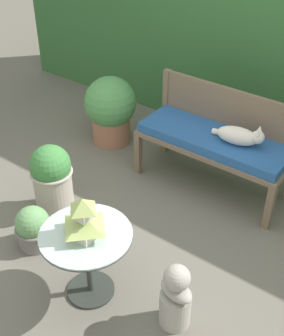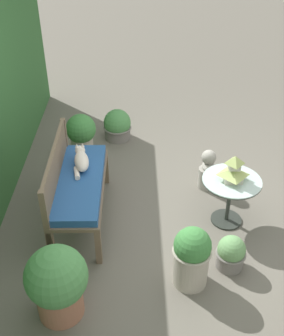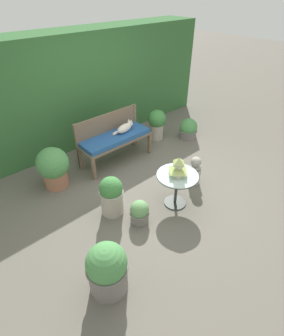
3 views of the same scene
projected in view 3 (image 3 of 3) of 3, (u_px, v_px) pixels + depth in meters
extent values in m
plane|color=#666056|center=(151.00, 183.00, 4.60)|extent=(30.00, 30.00, 0.00)
cube|color=#336633|center=(75.00, 89.00, 5.37)|extent=(6.40, 0.82, 2.18)
cube|color=brown|center=(94.00, 169.00, 4.58)|extent=(0.06, 0.06, 0.43)
cube|color=brown|center=(149.00, 143.00, 5.31)|extent=(0.06, 0.06, 0.43)
cube|color=brown|center=(80.00, 159.00, 4.85)|extent=(0.06, 0.06, 0.43)
cube|color=brown|center=(135.00, 135.00, 5.58)|extent=(0.06, 0.06, 0.43)
cube|color=brown|center=(116.00, 140.00, 4.94)|extent=(1.40, 0.51, 0.04)
cube|color=#23518E|center=(115.00, 137.00, 4.91)|extent=(1.35, 0.47, 0.08)
cube|color=brown|center=(78.00, 147.00, 4.72)|extent=(0.06, 0.06, 0.90)
cube|color=brown|center=(134.00, 125.00, 5.45)|extent=(0.06, 0.06, 0.90)
cube|color=brown|center=(107.00, 123.00, 4.93)|extent=(1.35, 0.04, 0.37)
ellipsoid|color=silver|center=(124.00, 128.00, 4.95)|extent=(0.38, 0.22, 0.16)
sphere|color=silver|center=(130.00, 124.00, 5.04)|extent=(0.11, 0.11, 0.11)
cone|color=silver|center=(129.00, 120.00, 5.02)|extent=(0.04, 0.04, 0.05)
cone|color=silver|center=(131.00, 121.00, 4.99)|extent=(0.04, 0.04, 0.05)
cylinder|color=silver|center=(117.00, 132.00, 4.92)|extent=(0.20, 0.09, 0.05)
cylinder|color=#2D332D|center=(175.00, 202.00, 4.18)|extent=(0.34, 0.34, 0.02)
cylinder|color=#2D332D|center=(176.00, 190.00, 4.03)|extent=(0.04, 0.04, 0.55)
cylinder|color=silver|center=(178.00, 175.00, 3.87)|extent=(0.63, 0.63, 0.01)
torus|color=#2D332D|center=(178.00, 176.00, 3.87)|extent=(0.63, 0.63, 0.02)
cube|color=beige|center=(178.00, 173.00, 3.84)|extent=(0.19, 0.19, 0.07)
pyramid|color=#A8BC66|center=(178.00, 169.00, 3.80)|extent=(0.25, 0.25, 0.08)
cube|color=beige|center=(179.00, 165.00, 3.76)|extent=(0.12, 0.12, 0.06)
pyramid|color=#A8BC66|center=(179.00, 161.00, 3.72)|extent=(0.16, 0.16, 0.09)
cylinder|color=#A39E93|center=(194.00, 176.00, 4.54)|extent=(0.21, 0.21, 0.27)
ellipsoid|color=#A39E93|center=(195.00, 168.00, 4.44)|extent=(0.28, 0.20, 0.10)
sphere|color=#A39E93|center=(196.00, 162.00, 4.37)|extent=(0.18, 0.18, 0.18)
cylinder|color=slate|center=(140.00, 216.00, 3.83)|extent=(0.26, 0.26, 0.18)
torus|color=slate|center=(140.00, 212.00, 3.78)|extent=(0.30, 0.30, 0.03)
sphere|color=#66995B|center=(140.00, 209.00, 3.75)|extent=(0.27, 0.27, 0.27)
cylinder|color=#ADA393|center=(112.00, 202.00, 3.91)|extent=(0.33, 0.33, 0.41)
torus|color=#ADA393|center=(111.00, 192.00, 3.80)|extent=(0.36, 0.36, 0.03)
sphere|color=#3D7F3D|center=(111.00, 188.00, 3.76)|extent=(0.34, 0.34, 0.34)
cylinder|color=#ADA393|center=(157.00, 130.00, 5.82)|extent=(0.29, 0.29, 0.39)
torus|color=#ADA393|center=(157.00, 122.00, 5.71)|extent=(0.33, 0.33, 0.03)
sphere|color=#3D7F3D|center=(157.00, 119.00, 5.67)|extent=(0.39, 0.39, 0.39)
cylinder|color=#9E664C|center=(56.00, 177.00, 4.46)|extent=(0.40, 0.40, 0.36)
torus|color=#9E664C|center=(54.00, 168.00, 4.36)|extent=(0.44, 0.44, 0.03)
sphere|color=#4C8E4C|center=(53.00, 163.00, 4.30)|extent=(0.54, 0.54, 0.54)
cylinder|color=slate|center=(188.00, 134.00, 5.91)|extent=(0.37, 0.37, 0.18)
torus|color=slate|center=(188.00, 130.00, 5.86)|extent=(0.41, 0.41, 0.03)
sphere|color=#4C8E4C|center=(188.00, 127.00, 5.81)|extent=(0.39, 0.39, 0.39)
cylinder|color=slate|center=(108.00, 277.00, 2.93)|extent=(0.43, 0.43, 0.38)
torus|color=slate|center=(107.00, 268.00, 2.83)|extent=(0.47, 0.47, 0.03)
sphere|color=#4C8E4C|center=(106.00, 263.00, 2.78)|extent=(0.45, 0.45, 0.45)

